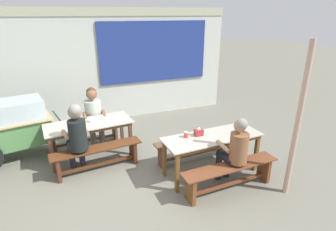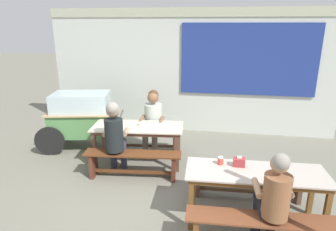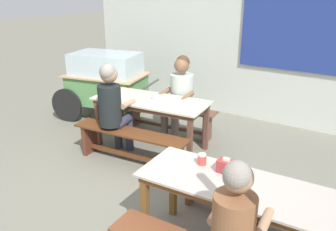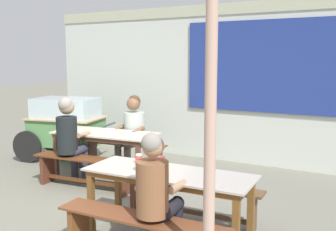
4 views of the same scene
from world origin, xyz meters
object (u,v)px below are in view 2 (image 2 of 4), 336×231
bench_near_back (248,179)px  bench_far_back (143,137)px  bench_near_front (261,230)px  food_cart (81,115)px  soup_bowl (142,124)px  person_left_back_turned (115,134)px  person_center_facing (153,118)px  dining_table_far (138,130)px  person_near_front (274,196)px  bench_far_front (133,161)px  tissue_box (239,162)px  dining_table_near (256,177)px  condiment_jar (220,161)px

bench_near_back → bench_far_back: bearing=144.5°
bench_near_front → food_cart: bearing=142.8°
bench_near_front → soup_bowl: 2.75m
bench_near_front → food_cart: 4.12m
bench_near_front → person_left_back_turned: person_left_back_turned is taller
food_cart → soup_bowl: size_ratio=11.68×
person_left_back_turned → person_center_facing: person_left_back_turned is taller
dining_table_far → soup_bowl: bearing=42.0°
food_cart → person_near_front: person_near_front is taller
person_near_front → person_left_back_turned: bearing=149.7°
person_near_front → bench_far_front: bearing=146.8°
bench_far_back → tissue_box: 2.56m
bench_near_front → person_near_front: person_near_front is taller
bench_near_back → soup_bowl: 2.06m
dining_table_near → bench_far_back: size_ratio=1.14×
food_cart → person_center_facing: person_center_facing is taller
tissue_box → soup_bowl: 2.09m
bench_near_front → person_center_facing: bearing=125.9°
bench_near_back → bench_near_front: bearing=-87.5°
bench_far_back → condiment_jar: (1.51, -1.80, 0.48)m
bench_near_back → person_center_facing: bearing=142.1°
bench_far_back → person_center_facing: 0.49m
bench_far_back → person_left_back_turned: size_ratio=1.18×
dining_table_far → soup_bowl: 0.13m
person_near_front → condiment_jar: person_near_front is taller
dining_table_near → food_cart: bearing=149.3°
bench_near_back → person_center_facing: size_ratio=1.34×
condiment_jar → tissue_box: bearing=-2.8°
bench_near_front → dining_table_far: bearing=134.9°
dining_table_far → food_cart: (-1.35, 0.55, 0.03)m
person_left_back_turned → bench_far_back: bearing=79.8°
bench_far_back → soup_bowl: size_ratio=10.01×
bench_far_back → condiment_jar: condiment_jar is taller
food_cart → condiment_jar: size_ratio=17.53×
dining_table_near → bench_far_front: (-1.84, 0.83, -0.34)m
soup_bowl → condiment_jar: bearing=-43.3°
person_left_back_turned → soup_bowl: size_ratio=8.48×
bench_near_back → person_left_back_turned: bearing=171.5°
dining_table_far → person_near_front: (2.03, -1.84, 0.04)m
person_left_back_turned → tissue_box: (1.93, -0.75, 0.03)m
person_left_back_turned → bench_near_front: bearing=-33.2°
dining_table_near → tissue_box: 0.27m
bench_far_back → person_center_facing: (0.21, -0.04, 0.43)m
dining_table_near → soup_bowl: (-1.83, 1.44, 0.10)m
dining_table_near → person_left_back_turned: size_ratio=1.34×
food_cart → person_left_back_turned: bearing=-43.8°
tissue_box → condiment_jar: tissue_box is taller
person_near_front → soup_bowl: person_near_front is taller
bench_near_front → tissue_box: (-0.23, 0.66, 0.48)m
bench_near_back → food_cart: size_ratio=0.94×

